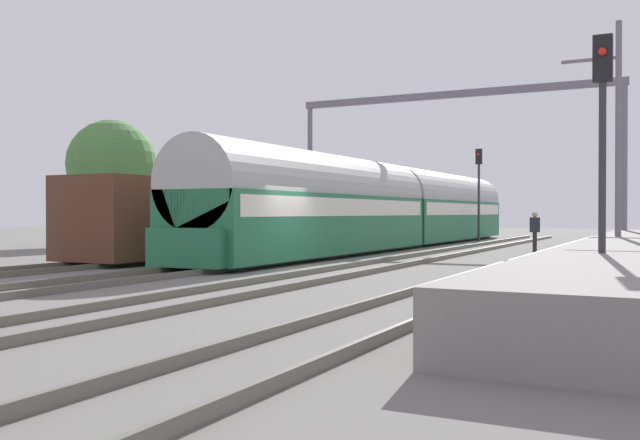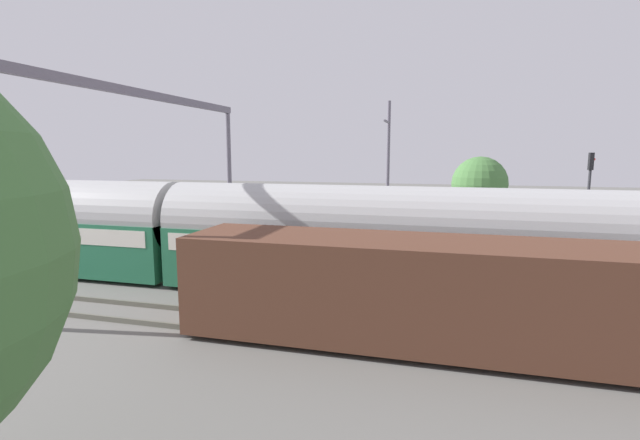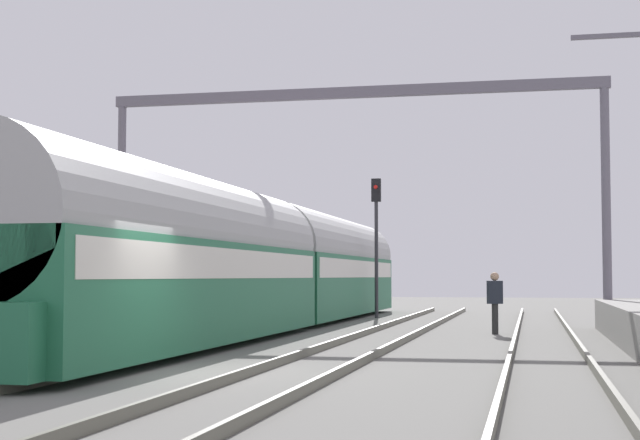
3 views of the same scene
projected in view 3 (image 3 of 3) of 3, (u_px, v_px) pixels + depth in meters
ground at (179, 373)px, 16.21m from camera, size 120.00×120.00×0.00m
track_west at (67, 366)px, 16.65m from camera, size 1.51×60.00×0.16m
track_east at (297, 371)px, 15.79m from camera, size 1.51×60.00×0.16m
track_far_east at (553, 376)px, 14.93m from camera, size 1.52×60.00×0.16m
passenger_train at (269, 265)px, 29.56m from camera, size 2.93×32.85×3.82m
person_crossing at (495, 297)px, 27.07m from camera, size 0.46×0.36×1.73m
railway_signal_far at (376, 229)px, 37.80m from camera, size 0.36×0.30×5.42m
catenary_gantry at (351, 146)px, 32.00m from camera, size 16.55×0.28×7.86m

